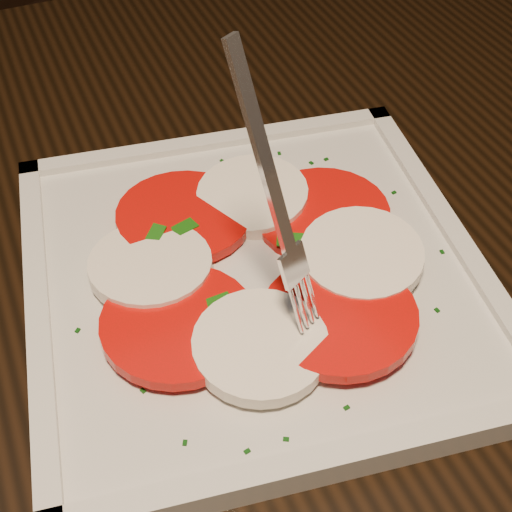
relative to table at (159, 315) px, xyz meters
The scene contains 4 objects.
table is the anchor object (origin of this frame).
plate 0.15m from the table, 62.53° to the right, with size 0.31×0.31×0.01m, color silver.
caprese_salad 0.16m from the table, 62.52° to the right, with size 0.26×0.24×0.02m.
fork 0.25m from the table, 76.18° to the right, with size 0.02×0.06×0.17m, color white, non-canonical shape.
Camera 1 is at (0.17, -0.42, 1.13)m, focal length 50.00 mm.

